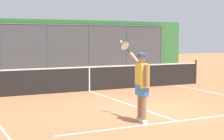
{
  "coord_description": "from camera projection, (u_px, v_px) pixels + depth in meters",
  "views": [
    {
      "loc": [
        5.33,
        8.51,
        2.06
      ],
      "look_at": [
        0.34,
        -1.72,
        1.05
      ],
      "focal_mm": 58.02,
      "sensor_mm": 36.0,
      "label": 1
    }
  ],
  "objects": [
    {
      "name": "ground_plane",
      "position": [
        150.0,
        112.0,
        10.12
      ],
      "size": [
        60.0,
        60.0,
        0.0
      ],
      "primitive_type": "plane",
      "color": "#A8603D"
    },
    {
      "name": "tennis_player",
      "position": [
        142.0,
        82.0,
        8.79
      ],
      "size": [
        0.31,
        1.43,
        1.99
      ],
      "rotation": [
        0.0,
        0.0,
        -1.77
      ],
      "color": "silver",
      "rests_on": "ground"
    },
    {
      "name": "court_line_markings",
      "position": [
        184.0,
        123.0,
        8.74
      ],
      "size": [
        8.14,
        10.43,
        0.01
      ],
      "color": "white",
      "rests_on": "ground"
    },
    {
      "name": "fence_backdrop",
      "position": [
        44.0,
        48.0,
        19.75
      ],
      "size": [
        17.37,
        1.37,
        3.06
      ],
      "color": "#474C51",
      "rests_on": "ground"
    },
    {
      "name": "tennis_net",
      "position": [
        89.0,
        78.0,
        14.05
      ],
      "size": [
        10.45,
        0.09,
        1.07
      ],
      "color": "#2D2D2D",
      "rests_on": "ground"
    }
  ]
}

